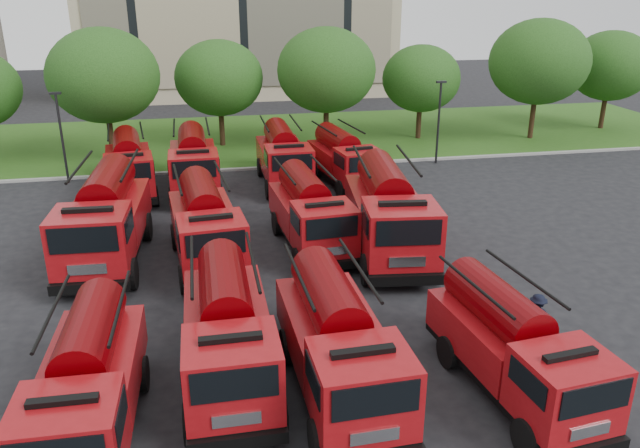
# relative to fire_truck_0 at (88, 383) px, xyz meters

# --- Properties ---
(ground) EXTENTS (140.00, 140.00, 0.00)m
(ground) POSITION_rel_fire_truck_0_xyz_m (5.50, 5.14, -1.48)
(ground) COLOR black
(ground) RESTS_ON ground
(lawn) EXTENTS (70.00, 16.00, 0.12)m
(lawn) POSITION_rel_fire_truck_0_xyz_m (5.50, 31.14, -1.42)
(lawn) COLOR #255215
(lawn) RESTS_ON ground
(curb) EXTENTS (70.00, 0.30, 0.14)m
(curb) POSITION_rel_fire_truck_0_xyz_m (5.50, 23.04, -1.41)
(curb) COLOR gray
(curb) RESTS_ON ground
(tree_2) EXTENTS (6.72, 6.72, 8.22)m
(tree_2) POSITION_rel_fire_truck_0_xyz_m (-2.50, 26.64, 3.88)
(tree_2) COLOR #382314
(tree_2) RESTS_ON ground
(tree_3) EXTENTS (5.88, 5.88, 7.19)m
(tree_3) POSITION_rel_fire_truck_0_xyz_m (4.50, 29.14, 3.20)
(tree_3) COLOR #382314
(tree_3) RESTS_ON ground
(tree_4) EXTENTS (6.55, 6.55, 8.01)m
(tree_4) POSITION_rel_fire_truck_0_xyz_m (11.50, 27.64, 3.74)
(tree_4) COLOR #382314
(tree_4) RESTS_ON ground
(tree_5) EXTENTS (5.46, 5.46, 6.68)m
(tree_5) POSITION_rel_fire_truck_0_xyz_m (18.50, 28.64, 2.87)
(tree_5) COLOR #382314
(tree_5) RESTS_ON ground
(tree_6) EXTENTS (6.89, 6.89, 8.42)m
(tree_6) POSITION_rel_fire_truck_0_xyz_m (26.50, 27.14, 4.01)
(tree_6) COLOR #382314
(tree_6) RESTS_ON ground
(tree_7) EXTENTS (6.05, 6.05, 7.39)m
(tree_7) POSITION_rel_fire_truck_0_xyz_m (33.50, 29.14, 3.34)
(tree_7) COLOR #382314
(tree_7) RESTS_ON ground
(lamp_post_0) EXTENTS (0.60, 0.25, 5.11)m
(lamp_post_0) POSITION_rel_fire_truck_0_xyz_m (-4.50, 22.34, 1.42)
(lamp_post_0) COLOR black
(lamp_post_0) RESTS_ON ground
(lamp_post_1) EXTENTS (0.60, 0.25, 5.11)m
(lamp_post_1) POSITION_rel_fire_truck_0_xyz_m (17.50, 22.34, 1.42)
(lamp_post_1) COLOR black
(lamp_post_1) RESTS_ON ground
(fire_truck_0) EXTENTS (2.48, 6.51, 2.94)m
(fire_truck_0) POSITION_rel_fire_truck_0_xyz_m (0.00, 0.00, 0.00)
(fire_truck_0) COLOR black
(fire_truck_0) RESTS_ON ground
(fire_truck_1) EXTENTS (2.55, 6.85, 3.11)m
(fire_truck_1) POSITION_rel_fire_truck_0_xyz_m (3.49, 1.67, 0.09)
(fire_truck_1) COLOR black
(fire_truck_1) RESTS_ON ground
(fire_truck_2) EXTENTS (2.70, 6.92, 3.11)m
(fire_truck_2) POSITION_rel_fire_truck_0_xyz_m (6.38, 0.52, 0.09)
(fire_truck_2) COLOR black
(fire_truck_2) RESTS_ON ground
(fire_truck_3) EXTENTS (2.89, 6.54, 2.88)m
(fire_truck_3) POSITION_rel_fire_truck_0_xyz_m (11.03, -0.40, -0.03)
(fire_truck_3) COLOR black
(fire_truck_3) RESTS_ON ground
(fire_truck_4) EXTENTS (3.19, 7.98, 3.58)m
(fire_truck_4) POSITION_rel_fire_truck_0_xyz_m (-0.89, 10.92, 0.32)
(fire_truck_4) COLOR black
(fire_truck_4) RESTS_ON ground
(fire_truck_5) EXTENTS (3.09, 7.22, 3.20)m
(fire_truck_5) POSITION_rel_fire_truck_0_xyz_m (3.04, 9.93, 0.13)
(fire_truck_5) COLOR black
(fire_truck_5) RESTS_ON ground
(fire_truck_6) EXTENTS (2.91, 6.95, 3.09)m
(fire_truck_6) POSITION_rel_fire_truck_0_xyz_m (7.41, 10.74, 0.08)
(fire_truck_6) COLOR black
(fire_truck_6) RESTS_ON ground
(fire_truck_7) EXTENTS (3.61, 8.17, 3.60)m
(fire_truck_7) POSITION_rel_fire_truck_0_xyz_m (10.45, 9.43, 0.33)
(fire_truck_7) COLOR black
(fire_truck_7) RESTS_ON ground
(fire_truck_8) EXTENTS (3.13, 7.07, 3.12)m
(fire_truck_8) POSITION_rel_fire_truck_0_xyz_m (-0.79, 19.67, 0.09)
(fire_truck_8) COLOR black
(fire_truck_8) RESTS_ON ground
(fire_truck_9) EXTENTS (2.74, 7.18, 3.24)m
(fire_truck_9) POSITION_rel_fire_truck_0_xyz_m (2.59, 19.43, 0.15)
(fire_truck_9) COLOR black
(fire_truck_9) RESTS_ON ground
(fire_truck_10) EXTENTS (2.60, 6.99, 3.17)m
(fire_truck_10) POSITION_rel_fire_truck_0_xyz_m (7.49, 19.84, 0.12)
(fire_truck_10) COLOR black
(fire_truck_10) RESTS_ON ground
(fire_truck_11) EXTENTS (3.20, 6.79, 2.97)m
(fire_truck_11) POSITION_rel_fire_truck_0_xyz_m (10.80, 19.16, 0.02)
(fire_truck_11) COLOR black
(fire_truck_11) RESTS_ON ground
(firefighter_2) EXTENTS (0.57, 0.94, 1.56)m
(firefighter_2) POSITION_rel_fire_truck_0_xyz_m (12.40, 0.32, -1.48)
(firefighter_2) COLOR maroon
(firefighter_2) RESTS_ON ground
(firefighter_3) EXTENTS (1.00, 0.57, 1.50)m
(firefighter_3) POSITION_rel_fire_truck_0_xyz_m (13.20, 2.13, -1.48)
(firefighter_3) COLOR black
(firefighter_3) RESTS_ON ground
(firefighter_4) EXTENTS (0.95, 0.91, 1.64)m
(firefighter_4) POSITION_rel_fire_truck_0_xyz_m (2.31, 8.34, -1.48)
(firefighter_4) COLOR maroon
(firefighter_4) RESTS_ON ground
(firefighter_5) EXTENTS (1.80, 0.81, 1.92)m
(firefighter_5) POSITION_rel_fire_truck_0_xyz_m (11.72, 11.19, -1.48)
(firefighter_5) COLOR maroon
(firefighter_5) RESTS_ON ground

